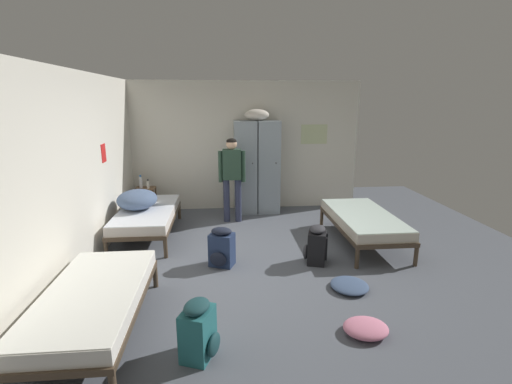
{
  "coord_description": "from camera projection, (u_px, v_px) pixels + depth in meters",
  "views": [
    {
      "loc": [
        -0.47,
        -4.92,
        2.25
      ],
      "look_at": [
        0.0,
        0.27,
        0.95
      ],
      "focal_mm": 26.03,
      "sensor_mm": 36.0,
      "label": 1
    }
  ],
  "objects": [
    {
      "name": "clothes_pile_pink",
      "position": [
        366.0,
        328.0,
        3.66
      ],
      "size": [
        0.45,
        0.39,
        0.12
      ],
      "color": "pink",
      "rests_on": "ground_plane"
    },
    {
      "name": "bed_left_front",
      "position": [
        93.0,
        299.0,
        3.57
      ],
      "size": [
        0.9,
        1.9,
        0.49
      ],
      "color": "#473828",
      "rests_on": "ground_plane"
    },
    {
      "name": "bed_left_rear",
      "position": [
        147.0,
        215.0,
        6.19
      ],
      "size": [
        0.9,
        1.9,
        0.49
      ],
      "color": "#473828",
      "rests_on": "ground_plane"
    },
    {
      "name": "bed_right",
      "position": [
        363.0,
        220.0,
        5.93
      ],
      "size": [
        0.9,
        1.9,
        0.49
      ],
      "color": "#473828",
      "rests_on": "ground_plane"
    },
    {
      "name": "room_backdrop",
      "position": [
        176.0,
        158.0,
        6.14
      ],
      "size": [
        4.72,
        5.48,
        2.62
      ],
      "color": "silver",
      "rests_on": "ground_plane"
    },
    {
      "name": "clothes_pile_denim",
      "position": [
        349.0,
        285.0,
        4.53
      ],
      "size": [
        0.46,
        0.49,
        0.09
      ],
      "color": "#42567A",
      "rests_on": "ground_plane"
    },
    {
      "name": "shelf_unit",
      "position": [
        146.0,
        199.0,
        7.32
      ],
      "size": [
        0.38,
        0.3,
        0.57
      ],
      "color": "brown",
      "rests_on": "ground_plane"
    },
    {
      "name": "lotion_bottle",
      "position": [
        148.0,
        184.0,
        7.21
      ],
      "size": [
        0.06,
        0.06,
        0.18
      ],
      "color": "white",
      "rests_on": "shelf_unit"
    },
    {
      "name": "backpack_teal",
      "position": [
        199.0,
        331.0,
        3.29
      ],
      "size": [
        0.4,
        0.38,
        0.55
      ],
      "color": "#23666B",
      "rests_on": "ground_plane"
    },
    {
      "name": "backpack_navy",
      "position": [
        222.0,
        248.0,
        5.12
      ],
      "size": [
        0.39,
        0.4,
        0.55
      ],
      "color": "navy",
      "rests_on": "ground_plane"
    },
    {
      "name": "water_bottle",
      "position": [
        141.0,
        182.0,
        7.25
      ],
      "size": [
        0.06,
        0.06,
        0.25
      ],
      "color": "white",
      "rests_on": "shelf_unit"
    },
    {
      "name": "locker_bank",
      "position": [
        257.0,
        165.0,
        7.47
      ],
      "size": [
        0.9,
        0.55,
        2.07
      ],
      "color": "#8C99A3",
      "rests_on": "ground_plane"
    },
    {
      "name": "ground_plane",
      "position": [
        258.0,
        260.0,
        5.34
      ],
      "size": [
        8.67,
        8.67,
        0.0
      ],
      "primitive_type": "plane",
      "color": "#565B66"
    },
    {
      "name": "bedding_heap",
      "position": [
        137.0,
        199.0,
        6.13
      ],
      "size": [
        0.65,
        0.75,
        0.31
      ],
      "color": "slate",
      "rests_on": "bed_left_rear"
    },
    {
      "name": "backpack_black",
      "position": [
        316.0,
        245.0,
        5.21
      ],
      "size": [
        0.39,
        0.38,
        0.55
      ],
      "color": "black",
      "rests_on": "ground_plane"
    },
    {
      "name": "person_traveler",
      "position": [
        232.0,
        172.0,
        6.84
      ],
      "size": [
        0.5,
        0.21,
        1.57
      ],
      "color": "#2D334C",
      "rests_on": "ground_plane"
    }
  ]
}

